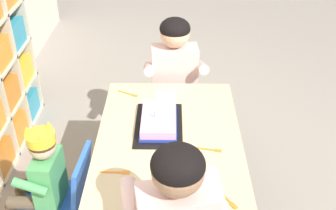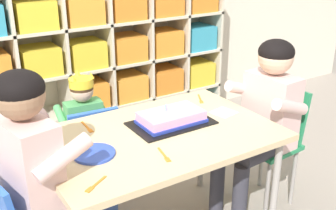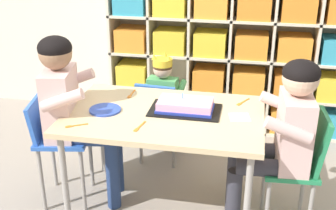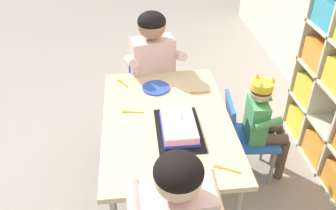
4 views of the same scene
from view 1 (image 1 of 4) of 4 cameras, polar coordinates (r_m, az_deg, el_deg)
activity_table at (r=2.18m, az=0.13°, el=-5.63°), size 1.13×0.75×0.64m
classroom_chair_blue at (r=2.29m, az=-13.82°, el=-12.05°), size 0.33×0.38×0.63m
child_with_crown at (r=2.24m, az=-17.04°, el=-9.29°), size 0.31×0.31×0.80m
classroom_chair_guest_side at (r=2.92m, az=0.79°, el=1.37°), size 0.34×0.33×0.71m
guest_at_table_side at (r=2.72m, az=0.99°, el=3.66°), size 0.44×0.42×1.01m
birthday_cake_on_tray at (r=2.23m, az=-1.28°, el=-2.25°), size 0.41×0.25×0.10m
paper_plate_stack at (r=1.89m, az=1.14°, el=-10.81°), size 0.18×0.18×0.01m
paper_napkin_square at (r=2.50m, az=-0.35°, el=1.40°), size 0.13×0.13×0.00m
fork_scattered_mid_table at (r=1.96m, az=-6.99°, el=-9.13°), size 0.02×0.14×0.00m
fork_near_child_seat at (r=2.52m, az=-5.36°, el=1.53°), size 0.08×0.13×0.00m
fork_by_napkin at (r=2.09m, az=5.82°, el=-6.10°), size 0.04×0.13×0.00m
fork_beside_plate_stack at (r=1.84m, az=8.33°, el=-12.85°), size 0.11×0.08×0.00m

